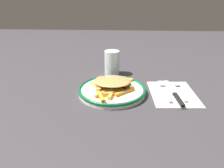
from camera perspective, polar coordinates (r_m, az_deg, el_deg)
The scene contains 8 objects.
ground_plane at distance 0.79m, azimuth -0.00°, elevation -2.43°, with size 2.60×2.60×0.00m, color #373438.
plate at distance 0.78m, azimuth -0.00°, elevation -1.66°, with size 0.25×0.25×0.02m.
fries_heap at distance 0.78m, azimuth -0.03°, elevation 0.03°, with size 0.17×0.20×0.04m.
napkin at distance 0.81m, azimuth 16.14°, elevation -2.50°, with size 0.16×0.21×0.01m, color silver.
fork at distance 0.81m, azimuth 14.05°, elevation -1.67°, with size 0.02×0.18×0.01m.
knife at distance 0.79m, azimuth 16.60°, elevation -2.64°, with size 0.03×0.21×0.01m.
spoon at distance 0.84m, azimuth 17.53°, elevation -0.94°, with size 0.02×0.15×0.01m.
water_glass at distance 0.94m, azimuth -0.01°, elevation 5.72°, with size 0.07×0.07×0.11m, color silver.
Camera 1 is at (0.04, -0.70, 0.36)m, focal length 33.92 mm.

